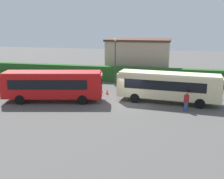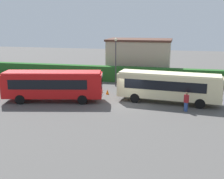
{
  "view_description": "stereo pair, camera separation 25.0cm",
  "coord_description": "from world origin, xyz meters",
  "px_view_note": "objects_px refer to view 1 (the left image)",
  "views": [
    {
      "loc": [
        4.5,
        -27.9,
        8.32
      ],
      "look_at": [
        -1.72,
        -0.23,
        1.48
      ],
      "focal_mm": 45.7,
      "sensor_mm": 36.0,
      "label": 1
    },
    {
      "loc": [
        4.75,
        -27.85,
        8.32
      ],
      "look_at": [
        -1.72,
        -0.23,
        1.48
      ],
      "focal_mm": 45.7,
      "sensor_mm": 36.0,
      "label": 2
    }
  ],
  "objects_px": {
    "bus_red": "(53,84)",
    "bus_cream": "(168,86)",
    "traffic_cone": "(107,92)",
    "person_center": "(186,101)",
    "lamppost": "(115,57)"
  },
  "relations": [
    {
      "from": "bus_red",
      "to": "traffic_cone",
      "type": "distance_m",
      "value": 6.56
    },
    {
      "from": "person_center",
      "to": "traffic_cone",
      "type": "bearing_deg",
      "value": 97.35
    },
    {
      "from": "bus_red",
      "to": "person_center",
      "type": "relative_size",
      "value": 5.79
    },
    {
      "from": "person_center",
      "to": "traffic_cone",
      "type": "relative_size",
      "value": 3.05
    },
    {
      "from": "bus_cream",
      "to": "bus_red",
      "type": "bearing_deg",
      "value": -163.96
    },
    {
      "from": "person_center",
      "to": "lamppost",
      "type": "xyz_separation_m",
      "value": [
        -8.74,
        8.8,
        2.85
      ]
    },
    {
      "from": "bus_red",
      "to": "lamppost",
      "type": "relative_size",
      "value": 1.7
    },
    {
      "from": "traffic_cone",
      "to": "bus_red",
      "type": "bearing_deg",
      "value": -139.4
    },
    {
      "from": "bus_cream",
      "to": "lamppost",
      "type": "relative_size",
      "value": 1.72
    },
    {
      "from": "bus_red",
      "to": "bus_cream",
      "type": "distance_m",
      "value": 12.03
    },
    {
      "from": "traffic_cone",
      "to": "lamppost",
      "type": "height_order",
      "value": "lamppost"
    },
    {
      "from": "bus_red",
      "to": "bus_cream",
      "type": "relative_size",
      "value": 0.99
    },
    {
      "from": "bus_cream",
      "to": "traffic_cone",
      "type": "distance_m",
      "value": 7.42
    },
    {
      "from": "bus_cream",
      "to": "person_center",
      "type": "distance_m",
      "value": 3.2
    },
    {
      "from": "person_center",
      "to": "traffic_cone",
      "type": "xyz_separation_m",
      "value": [
        -8.77,
        4.48,
        -0.67
      ]
    }
  ]
}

